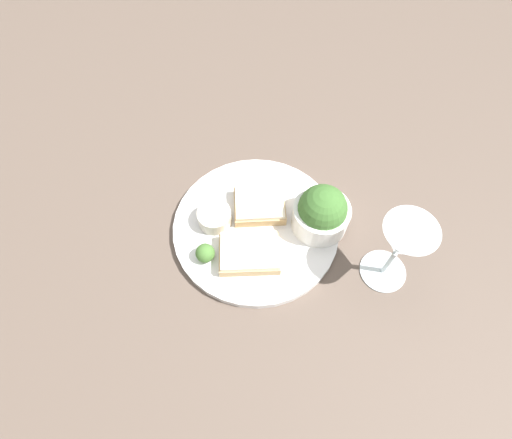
{
  "coord_description": "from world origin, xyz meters",
  "views": [
    {
      "loc": [
        -0.06,
        0.33,
        0.62
      ],
      "look_at": [
        0.0,
        0.0,
        0.03
      ],
      "focal_mm": 28.0,
      "sensor_mm": 36.0,
      "label": 1
    }
  ],
  "objects_px": {
    "salad_bowl": "(321,212)",
    "cheese_toast_near": "(249,253)",
    "sauce_ramekin": "(215,217)",
    "wine_glass": "(402,244)",
    "cheese_toast_far": "(257,205)"
  },
  "relations": [
    {
      "from": "cheese_toast_near",
      "to": "wine_glass",
      "type": "relative_size",
      "value": 0.76
    },
    {
      "from": "sauce_ramekin",
      "to": "cheese_toast_far",
      "type": "height_order",
      "value": "sauce_ramekin"
    },
    {
      "from": "sauce_ramekin",
      "to": "cheese_toast_far",
      "type": "bearing_deg",
      "value": -149.8
    },
    {
      "from": "salad_bowl",
      "to": "cheese_toast_near",
      "type": "xyz_separation_m",
      "value": [
        0.11,
        0.08,
        -0.03
      ]
    },
    {
      "from": "salad_bowl",
      "to": "sauce_ramekin",
      "type": "distance_m",
      "value": 0.18
    },
    {
      "from": "wine_glass",
      "to": "sauce_ramekin",
      "type": "bearing_deg",
      "value": -6.95
    },
    {
      "from": "sauce_ramekin",
      "to": "wine_glass",
      "type": "bearing_deg",
      "value": 173.05
    },
    {
      "from": "cheese_toast_far",
      "to": "wine_glass",
      "type": "distance_m",
      "value": 0.25
    },
    {
      "from": "salad_bowl",
      "to": "wine_glass",
      "type": "height_order",
      "value": "wine_glass"
    },
    {
      "from": "salad_bowl",
      "to": "cheese_toast_near",
      "type": "bearing_deg",
      "value": 37.95
    },
    {
      "from": "cheese_toast_near",
      "to": "wine_glass",
      "type": "height_order",
      "value": "wine_glass"
    },
    {
      "from": "salad_bowl",
      "to": "cheese_toast_near",
      "type": "distance_m",
      "value": 0.14
    },
    {
      "from": "sauce_ramekin",
      "to": "cheese_toast_near",
      "type": "distance_m",
      "value": 0.09
    },
    {
      "from": "wine_glass",
      "to": "cheese_toast_far",
      "type": "bearing_deg",
      "value": -18.39
    },
    {
      "from": "salad_bowl",
      "to": "cheese_toast_far",
      "type": "distance_m",
      "value": 0.11
    }
  ]
}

